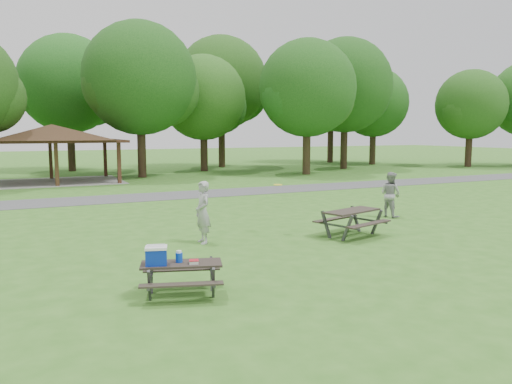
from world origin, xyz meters
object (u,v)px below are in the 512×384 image
object	(u,v)px
picnic_table_near	(174,265)
frisbee_catcher	(390,195)
picnic_table_middle	(352,216)
frisbee_thrower	(203,212)

from	to	relation	value
picnic_table_near	frisbee_catcher	distance (m)	11.66
picnic_table_middle	frisbee_catcher	size ratio (longest dim) A/B	1.34
frisbee_thrower	picnic_table_near	bearing A→B (deg)	-28.65
picnic_table_middle	picnic_table_near	bearing A→B (deg)	-154.73
frisbee_thrower	frisbee_catcher	world-z (taller)	frisbee_thrower
frisbee_thrower	frisbee_catcher	bearing A→B (deg)	96.35
picnic_table_near	frisbee_thrower	world-z (taller)	frisbee_thrower
picnic_table_near	frisbee_thrower	bearing A→B (deg)	63.23
picnic_table_middle	frisbee_thrower	world-z (taller)	frisbee_thrower
picnic_table_near	picnic_table_middle	distance (m)	7.50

